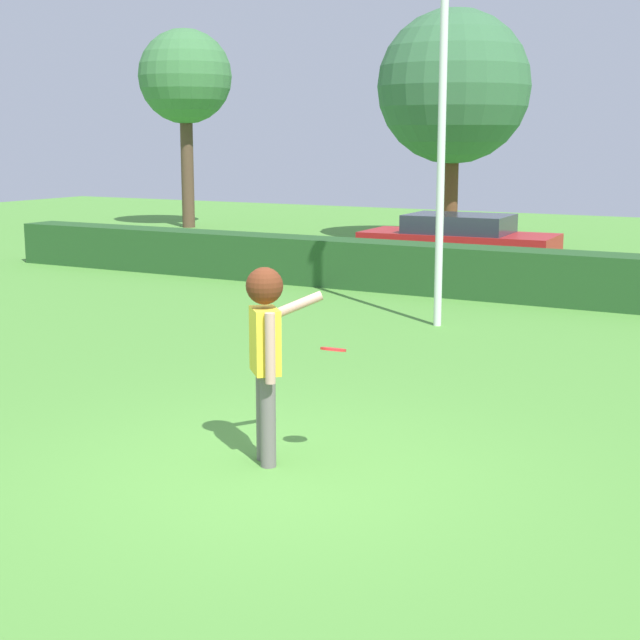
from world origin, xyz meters
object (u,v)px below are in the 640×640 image
frisbee (333,349)px  maple_tree (185,79)px  lamppost (443,94)px  oak_tree (454,87)px  person (266,340)px  parked_car_red (459,240)px

frisbee → maple_tree: 24.06m
frisbee → lamppost: bearing=104.2°
frisbee → oak_tree: 19.12m
lamppost → maple_tree: (-13.57, 11.73, 1.23)m
person → lamppost: (-1.12, 6.77, 2.40)m
frisbee → lamppost: 7.17m
frisbee → oak_tree: oak_tree is taller
lamppost → oak_tree: size_ratio=1.01×
maple_tree → frisbee: bearing=-50.2°
lamppost → person: bearing=-80.6°
parked_car_red → oak_tree: size_ratio=0.68×
person → frisbee: bearing=24.7°
frisbee → oak_tree: bearing=108.3°
lamppost → oak_tree: 12.17m
person → lamppost: size_ratio=0.28×
lamppost → maple_tree: 17.98m
maple_tree → oak_tree: bearing=-2.2°
frisbee → oak_tree: (-5.93, 17.90, 3.18)m
frisbee → lamppost: size_ratio=0.04×
person → oak_tree: (-5.39, 18.15, 3.11)m
lamppost → parked_car_red: bearing=108.1°
frisbee → parked_car_red: bearing=106.1°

